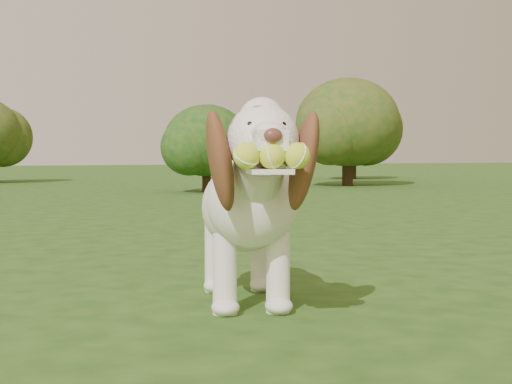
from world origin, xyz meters
name	(u,v)px	position (x,y,z in m)	size (l,w,h in m)	color
ground	(274,286)	(0.00, 0.00, 0.00)	(80.00, 80.00, 0.00)	#214313
dog	(247,200)	(-0.30, -0.37, 0.44)	(0.67, 1.26, 0.83)	white
shrub_h	(353,137)	(8.51, 12.60, 1.08)	(1.78, 1.78, 1.84)	#382314
shrub_c	(206,141)	(2.77, 8.13, 0.86)	(1.42, 1.42, 1.47)	#382314
shrub_f	(348,122)	(6.22, 9.21, 1.28)	(2.09, 2.09, 2.17)	#382314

